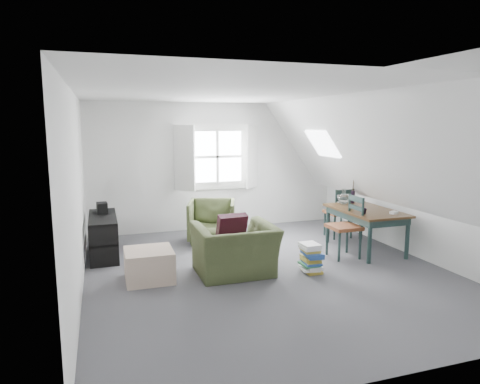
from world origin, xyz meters
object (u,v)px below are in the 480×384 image
object	(u,v)px
dining_table	(366,215)
dining_chair_far	(339,212)
magazine_stack	(311,258)
armchair_near	(235,274)
ottoman	(149,265)
dining_chair_near	(346,226)
media_shelf	(104,238)
armchair_far	(212,241)

from	to	relation	value
dining_table	dining_chair_far	size ratio (longest dim) A/B	1.50
dining_table	magazine_stack	xyz separation A→B (m)	(-1.36, -0.69, -0.40)
armchair_near	magazine_stack	size ratio (longest dim) A/B	2.62
ottoman	dining_chair_far	size ratio (longest dim) A/B	0.68
dining_table	dining_chair_far	distance (m)	0.86
dining_table	dining_chair_near	xyz separation A→B (m)	(-0.50, -0.22, -0.10)
armchair_near	dining_chair_near	distance (m)	1.99
dining_chair_far	ottoman	bearing A→B (deg)	-1.00
media_shelf	dining_chair_far	bearing A→B (deg)	-1.56
armchair_near	ottoman	size ratio (longest dim) A/B	1.73
magazine_stack	armchair_near	bearing A→B (deg)	166.34
ottoman	dining_table	distance (m)	3.62
armchair_far	dining_chair_near	xyz separation A→B (m)	(1.79, -1.54, 0.51)
dining_table	dining_chair_far	world-z (taller)	dining_chair_far
dining_chair_far	media_shelf	xyz separation A→B (m)	(-4.18, 0.16, -0.19)
dining_chair_far	magazine_stack	world-z (taller)	dining_chair_far
ottoman	media_shelf	distance (m)	1.43
dining_table	dining_chair_far	xyz separation A→B (m)	(0.03, 0.86, -0.12)
ottoman	dining_chair_far	distance (m)	3.79
dining_table	armchair_far	bearing A→B (deg)	154.51
armchair_near	ottoman	bearing A→B (deg)	-7.34
ottoman	dining_chair_near	xyz separation A→B (m)	(3.08, 0.07, 0.30)
dining_chair_far	media_shelf	world-z (taller)	dining_chair_far
dining_table	media_shelf	xyz separation A→B (m)	(-4.15, 1.02, -0.31)
dining_chair_near	armchair_far	bearing A→B (deg)	-124.21
armchair_far	magazine_stack	world-z (taller)	magazine_stack
dining_chair_far	armchair_far	bearing A→B (deg)	-29.82
dining_table	dining_chair_near	size ratio (longest dim) A/B	1.43
armchair_far	dining_chair_near	bearing A→B (deg)	-22.41
dining_chair_near	dining_table	bearing A→B (deg)	119.99
dining_chair_far	dining_chair_near	xyz separation A→B (m)	(-0.53, -1.08, 0.02)
magazine_stack	dining_chair_far	bearing A→B (deg)	48.17
armchair_far	dining_table	xyz separation A→B (m)	(2.30, -1.32, 0.60)
dining_chair_far	dining_chair_near	world-z (taller)	dining_chair_near
armchair_far	dining_table	world-z (taller)	dining_table
magazine_stack	media_shelf	bearing A→B (deg)	148.52
armchair_near	armchair_far	distance (m)	1.76
ottoman	armchair_near	bearing A→B (deg)	-7.16
ottoman	dining_chair_near	size ratio (longest dim) A/B	0.65
ottoman	dining_chair_near	bearing A→B (deg)	1.27
armchair_far	dining_chair_far	world-z (taller)	dining_chair_far
armchair_near	dining_chair_far	size ratio (longest dim) A/B	1.17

